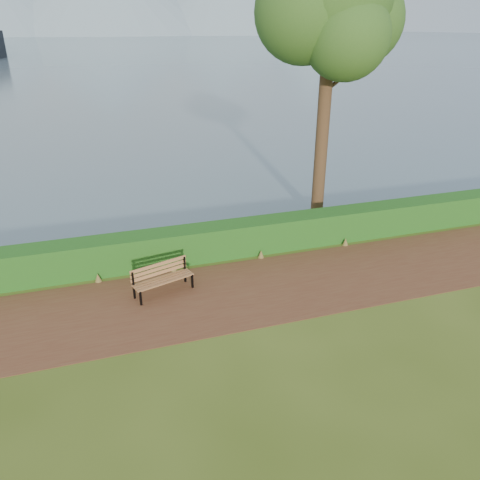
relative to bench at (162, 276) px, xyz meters
name	(u,v)px	position (x,y,z in m)	size (l,w,h in m)	color
ground	(230,300)	(1.59, -0.96, -0.46)	(140.00, 140.00, 0.00)	#415418
path	(227,294)	(1.59, -0.66, -0.46)	(40.00, 3.40, 0.01)	brown
hedge	(205,242)	(1.59, 1.64, 0.04)	(32.00, 0.85, 1.00)	#1B4E16
water	(83,39)	(1.59, 259.04, -0.46)	(700.00, 510.00, 0.00)	#465E71
bench	(162,276)	(0.00, 0.00, 0.00)	(1.67, 0.93, 0.81)	black
tree	(332,5)	(6.27, 3.56, 6.57)	(4.92, 4.11, 9.47)	#3E2B19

